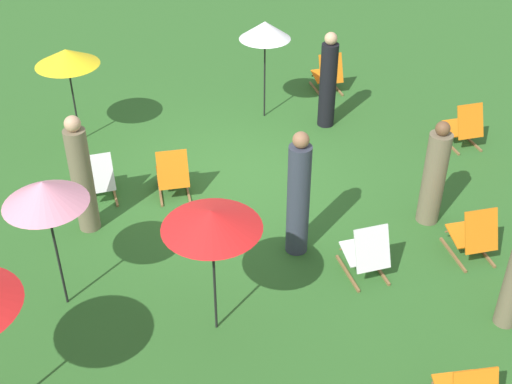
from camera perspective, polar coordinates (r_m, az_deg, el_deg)
ground_plane at (r=11.13m, az=-1.65°, el=1.25°), size 40.00×40.00×0.00m
deckchair_0 at (r=12.41m, az=17.31°, el=5.34°), size 0.48×0.76×0.83m
deckchair_4 at (r=9.09m, az=9.38°, el=-5.12°), size 0.50×0.77×0.83m
deckchair_5 at (r=10.60m, az=-7.11°, el=1.49°), size 0.53×0.79×0.83m
deckchair_6 at (r=9.74m, az=18.03°, el=-3.52°), size 0.50×0.78×0.83m
deckchair_7 at (r=10.71m, az=-13.30°, el=1.12°), size 0.50×0.78×0.83m
deckchair_8 at (r=13.89m, az=6.15°, el=9.94°), size 0.48×0.76×0.83m
umbrella_1 at (r=11.90m, az=-15.83°, el=10.97°), size 1.09×1.09×1.74m
umbrella_2 at (r=12.29m, az=0.77°, el=13.59°), size 0.93×0.93×1.88m
umbrella_3 at (r=8.10m, az=-17.60°, el=-0.09°), size 1.01×1.01×1.87m
umbrella_4 at (r=7.40m, az=-3.80°, el=-2.37°), size 1.15×1.15×1.78m
person_0 at (r=9.83m, az=-14.61°, el=1.23°), size 0.44×0.44×1.86m
person_1 at (r=12.37m, az=6.15°, el=9.26°), size 0.44×0.44×1.81m
person_3 at (r=10.06m, az=14.93°, el=1.31°), size 0.38×0.38×1.68m
person_4 at (r=9.08m, az=3.63°, el=-0.42°), size 0.44×0.44×1.91m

